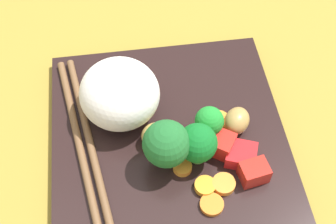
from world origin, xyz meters
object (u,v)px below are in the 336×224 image
(square_plate, at_px, (168,135))
(broccoli_floret_0, at_px, (198,144))
(rice_mound, at_px, (120,94))
(chopstick_pair, at_px, (83,137))
(carrot_slice_3, at_px, (205,186))

(square_plate, relative_size, broccoli_floret_0, 4.90)
(rice_mound, distance_m, broccoli_floret_0, 0.11)
(square_plate, distance_m, broccoli_floret_0, 0.06)
(rice_mound, bearing_deg, chopstick_pair, -149.53)
(square_plate, xyz_separation_m, rice_mound, (-0.05, 0.04, 0.04))
(broccoli_floret_0, distance_m, carrot_slice_3, 0.05)
(square_plate, height_order, rice_mound, rice_mound)
(square_plate, relative_size, chopstick_pair, 1.14)
(square_plate, distance_m, chopstick_pair, 0.10)
(broccoli_floret_0, xyz_separation_m, carrot_slice_3, (0.00, -0.04, -0.03))
(square_plate, bearing_deg, chopstick_pair, 174.79)
(rice_mound, distance_m, chopstick_pair, 0.07)
(square_plate, height_order, chopstick_pair, chopstick_pair)
(square_plate, distance_m, carrot_slice_3, 0.08)
(rice_mound, height_order, carrot_slice_3, rice_mound)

